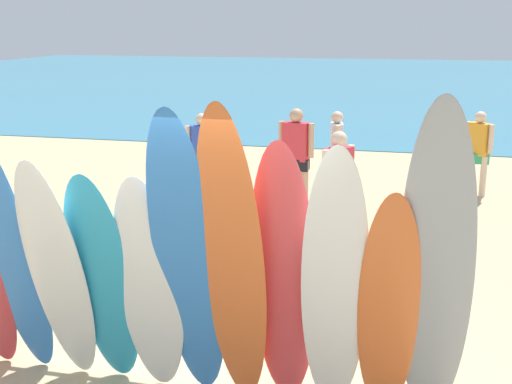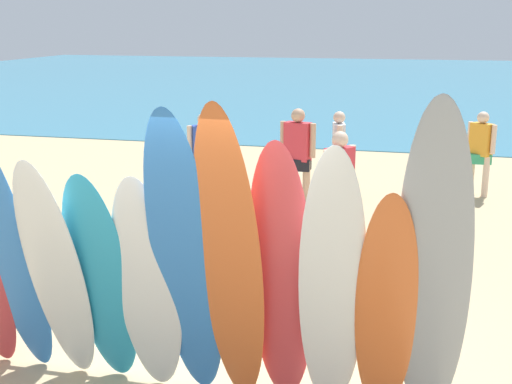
{
  "view_description": "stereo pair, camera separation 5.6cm",
  "coord_description": "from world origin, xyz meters",
  "px_view_note": "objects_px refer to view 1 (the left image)",
  "views": [
    {
      "loc": [
        1.68,
        -5.27,
        3.16
      ],
      "look_at": [
        0.0,
        1.9,
        1.26
      ],
      "focal_mm": 47.0,
      "sensor_mm": 36.0,
      "label": 1
    },
    {
      "loc": [
        1.73,
        -5.26,
        3.16
      ],
      "look_at": [
        0.0,
        1.9,
        1.26
      ],
      "focal_mm": 47.0,
      "sensor_mm": 36.0,
      "label": 2
    }
  ],
  "objects_px": {
    "surfboard_white_4": "(149,288)",
    "surfboard_red_7": "(283,280)",
    "beachgoer_by_water": "(202,150)",
    "beachgoer_near_rack": "(478,147)",
    "beachgoer_strolling": "(336,148)",
    "beachgoer_photographing": "(296,151)",
    "surfboard_white_8": "(335,288)",
    "surfboard_grey_10": "(435,274)",
    "surfboard_blue_5": "(187,263)",
    "surfboard_blue_1": "(10,255)",
    "surfboard_white_2": "(58,276)",
    "surfboard_rack": "(208,327)",
    "surfboard_teal_3": "(103,282)",
    "surfboard_orange_6": "(233,265)",
    "surfboard_orange_9": "(388,311)",
    "beachgoer_midbeach": "(338,181)"
  },
  "relations": [
    {
      "from": "beachgoer_by_water",
      "to": "beachgoer_photographing",
      "type": "bearing_deg",
      "value": -31.15
    },
    {
      "from": "surfboard_rack",
      "to": "beachgoer_near_rack",
      "type": "xyz_separation_m",
      "value": [
        2.89,
        7.39,
        0.41
      ]
    },
    {
      "from": "surfboard_white_2",
      "to": "beachgoer_photographing",
      "type": "xyz_separation_m",
      "value": [
        0.94,
        6.3,
        -0.08
      ]
    },
    {
      "from": "surfboard_white_4",
      "to": "surfboard_red_7",
      "type": "relative_size",
      "value": 0.86
    },
    {
      "from": "beachgoer_near_rack",
      "to": "surfboard_blue_5",
      "type": "bearing_deg",
      "value": 109.19
    },
    {
      "from": "surfboard_white_4",
      "to": "beachgoer_midbeach",
      "type": "bearing_deg",
      "value": 77.41
    },
    {
      "from": "surfboard_grey_10",
      "to": "surfboard_white_8",
      "type": "bearing_deg",
      "value": -176.33
    },
    {
      "from": "surfboard_rack",
      "to": "surfboard_blue_1",
      "type": "distance_m",
      "value": 1.82
    },
    {
      "from": "surfboard_rack",
      "to": "surfboard_white_2",
      "type": "bearing_deg",
      "value": -155.79
    },
    {
      "from": "beachgoer_strolling",
      "to": "beachgoer_photographing",
      "type": "xyz_separation_m",
      "value": [
        -0.59,
        -0.86,
        0.08
      ]
    },
    {
      "from": "surfboard_orange_6",
      "to": "beachgoer_near_rack",
      "type": "bearing_deg",
      "value": 76.24
    },
    {
      "from": "surfboard_blue_5",
      "to": "surfboard_red_7",
      "type": "xyz_separation_m",
      "value": [
        0.75,
        0.12,
        -0.12
      ]
    },
    {
      "from": "surfboard_white_4",
      "to": "beachgoer_near_rack",
      "type": "bearing_deg",
      "value": 68.9
    },
    {
      "from": "surfboard_orange_6",
      "to": "surfboard_white_8",
      "type": "xyz_separation_m",
      "value": [
        0.79,
        0.07,
        -0.15
      ]
    },
    {
      "from": "surfboard_grey_10",
      "to": "beachgoer_midbeach",
      "type": "bearing_deg",
      "value": 110.03
    },
    {
      "from": "surfboard_red_7",
      "to": "surfboard_rack",
      "type": "bearing_deg",
      "value": 152.22
    },
    {
      "from": "surfboard_teal_3",
      "to": "beachgoer_photographing",
      "type": "bearing_deg",
      "value": 87.09
    },
    {
      "from": "surfboard_white_4",
      "to": "surfboard_blue_5",
      "type": "height_order",
      "value": "surfboard_blue_5"
    },
    {
      "from": "surfboard_teal_3",
      "to": "beachgoer_near_rack",
      "type": "bearing_deg",
      "value": 67.19
    },
    {
      "from": "surfboard_white_4",
      "to": "beachgoer_by_water",
      "type": "relative_size",
      "value": 1.3
    },
    {
      "from": "surfboard_white_8",
      "to": "surfboard_orange_9",
      "type": "xyz_separation_m",
      "value": [
        0.41,
        0.05,
        -0.17
      ]
    },
    {
      "from": "surfboard_red_7",
      "to": "surfboard_orange_6",
      "type": "bearing_deg",
      "value": -156.47
    },
    {
      "from": "beachgoer_by_water",
      "to": "beachgoer_near_rack",
      "type": "bearing_deg",
      "value": -9.84
    },
    {
      "from": "surfboard_rack",
      "to": "surfboard_teal_3",
      "type": "xyz_separation_m",
      "value": [
        -0.79,
        -0.42,
        0.52
      ]
    },
    {
      "from": "surfboard_orange_9",
      "to": "beachgoer_near_rack",
      "type": "relative_size",
      "value": 1.32
    },
    {
      "from": "surfboard_blue_1",
      "to": "beachgoer_strolling",
      "type": "xyz_separation_m",
      "value": [
        1.97,
        7.16,
        -0.31
      ]
    },
    {
      "from": "surfboard_orange_6",
      "to": "beachgoer_near_rack",
      "type": "distance_m",
      "value": 8.36
    },
    {
      "from": "surfboard_rack",
      "to": "surfboard_grey_10",
      "type": "height_order",
      "value": "surfboard_grey_10"
    },
    {
      "from": "beachgoer_midbeach",
      "to": "surfboard_blue_1",
      "type": "bearing_deg",
      "value": 7.15
    },
    {
      "from": "surfboard_rack",
      "to": "beachgoer_midbeach",
      "type": "relative_size",
      "value": 2.58
    },
    {
      "from": "surfboard_rack",
      "to": "surfboard_grey_10",
      "type": "xyz_separation_m",
      "value": [
        1.91,
        -0.51,
        0.87
      ]
    },
    {
      "from": "beachgoer_near_rack",
      "to": "surfboard_red_7",
      "type": "bearing_deg",
      "value": 113.9
    },
    {
      "from": "surfboard_rack",
      "to": "surfboard_orange_6",
      "type": "xyz_separation_m",
      "value": [
        0.39,
        -0.57,
        0.83
      ]
    },
    {
      "from": "surfboard_blue_1",
      "to": "beachgoer_photographing",
      "type": "bearing_deg",
      "value": 81.12
    },
    {
      "from": "surfboard_white_4",
      "to": "surfboard_orange_9",
      "type": "relative_size",
      "value": 0.99
    },
    {
      "from": "surfboard_blue_1",
      "to": "surfboard_red_7",
      "type": "xyz_separation_m",
      "value": [
        2.35,
        0.1,
        -0.04
      ]
    },
    {
      "from": "beachgoer_by_water",
      "to": "surfboard_white_4",
      "type": "bearing_deg",
      "value": -103.25
    },
    {
      "from": "surfboard_orange_9",
      "to": "surfboard_grey_10",
      "type": "xyz_separation_m",
      "value": [
        0.32,
        -0.06,
        0.35
      ]
    },
    {
      "from": "surfboard_orange_6",
      "to": "surfboard_orange_9",
      "type": "bearing_deg",
      "value": 9.35
    },
    {
      "from": "surfboard_white_8",
      "to": "beachgoer_photographing",
      "type": "bearing_deg",
      "value": 97.51
    },
    {
      "from": "surfboard_white_4",
      "to": "surfboard_grey_10",
      "type": "relative_size",
      "value": 0.74
    },
    {
      "from": "surfboard_rack",
      "to": "surfboard_blue_5",
      "type": "distance_m",
      "value": 0.97
    },
    {
      "from": "beachgoer_photographing",
      "to": "surfboard_white_8",
      "type": "bearing_deg",
      "value": -63.39
    },
    {
      "from": "surfboard_blue_1",
      "to": "surfboard_white_2",
      "type": "distance_m",
      "value": 0.46
    },
    {
      "from": "surfboard_teal_3",
      "to": "surfboard_orange_9",
      "type": "height_order",
      "value": "surfboard_teal_3"
    },
    {
      "from": "surfboard_blue_5",
      "to": "beachgoer_near_rack",
      "type": "height_order",
      "value": "surfboard_blue_5"
    },
    {
      "from": "surfboard_grey_10",
      "to": "surfboard_white_4",
      "type": "bearing_deg",
      "value": -177.08
    },
    {
      "from": "surfboard_white_8",
      "to": "surfboard_grey_10",
      "type": "relative_size",
      "value": 0.86
    },
    {
      "from": "beachgoer_by_water",
      "to": "beachgoer_midbeach",
      "type": "height_order",
      "value": "beachgoer_midbeach"
    },
    {
      "from": "beachgoer_by_water",
      "to": "surfboard_rack",
      "type": "bearing_deg",
      "value": -99.01
    }
  ]
}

